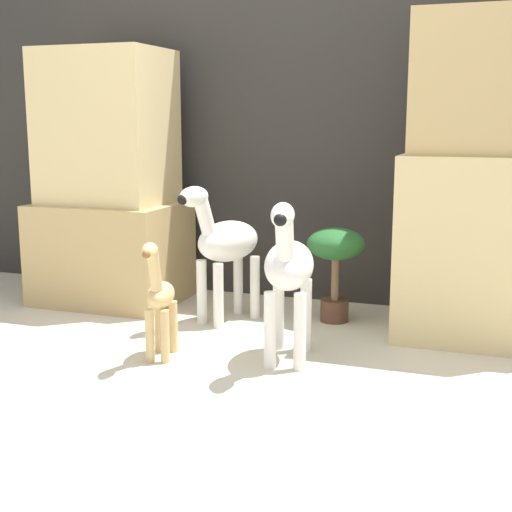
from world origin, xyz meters
TOP-DOWN VIEW (x-y plane):
  - ground_plane at (0.00, 0.00)m, footprint 14.00×14.00m
  - wall_back at (0.00, 1.52)m, footprint 6.40×0.08m
  - rock_pillar_left at (-0.98, 1.08)m, footprint 0.76×0.59m
  - rock_pillar_right at (0.98, 1.08)m, footprint 0.76×0.59m
  - zebra_right at (0.24, 0.43)m, footprint 0.26×0.51m
  - zebra_left at (-0.23, 0.90)m, footprint 0.33×0.50m
  - giraffe_figurine at (-0.28, 0.28)m, footprint 0.15×0.32m
  - potted_palm_front at (0.28, 1.09)m, footprint 0.29×0.29m

SIDE VIEW (x-z plane):
  - ground_plane at x=0.00m, z-range 0.00..0.00m
  - giraffe_figurine at x=-0.28m, z-range 0.00..0.53m
  - potted_palm_front at x=0.28m, z-range 0.11..0.58m
  - zebra_right at x=0.24m, z-range 0.05..0.74m
  - zebra_left at x=-0.23m, z-range 0.05..0.74m
  - rock_pillar_left at x=-0.98m, z-range -0.06..1.31m
  - rock_pillar_right at x=0.98m, z-range -0.04..1.43m
  - wall_back at x=0.00m, z-range 0.00..2.20m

